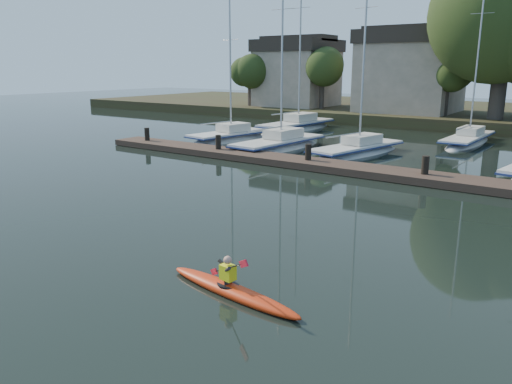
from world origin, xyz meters
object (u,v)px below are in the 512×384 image
Objects in this scene: sailboat_2 at (356,157)px; kayak at (231,288)px; dock at (362,170)px; sailboat_0 at (229,143)px; sailboat_1 at (279,152)px; sailboat_6 at (467,146)px; sailboat_5 at (296,132)px.

kayak is at bearing -62.70° from sailboat_2.
dock is 2.86× the size of sailboat_0.
kayak is at bearing -56.14° from sailboat_1.
sailboat_2 is 9.43m from sailboat_6.
sailboat_5 is at bearing -177.33° from sailboat_6.
sailboat_5 is (-14.41, 27.05, -0.36)m from kayak.
sailboat_1 is 1.02× the size of sailboat_2.
dock is 13.15m from sailboat_0.
sailboat_1 is 10.02m from sailboat_5.
sailboat_2 is at bearing 112.64° from kayak.
kayak is 0.28× the size of sailboat_6.
sailboat_5 is at bearing 93.92° from sailboat_0.
sailboat_0 is at bearing -91.21° from sailboat_5.
sailboat_6 is at bearing 5.00° from sailboat_5.
kayak is 0.28× the size of sailboat_2.
sailboat_2 is at bearing 16.21° from sailboat_1.
sailboat_1 is (-7.32, 3.91, -0.40)m from dock.
dock is at bearing -96.37° from sailboat_6.
sailboat_5 is (-11.46, 13.03, -0.41)m from dock.
kayak is 0.34× the size of sailboat_0.
sailboat_1 is at bearing -132.75° from sailboat_6.
dock is 13.46m from sailboat_6.
dock is at bearing -13.45° from sailboat_0.
sailboat_6 is (13.97, 8.34, 0.03)m from sailboat_0.
sailboat_5 reaches higher than sailboat_1.
sailboat_6 is at bearing 49.90° from sailboat_1.
sailboat_6 is (4.32, 8.38, 0.01)m from sailboat_2.
kayak is 19.73m from sailboat_2.
sailboat_6 is (-1.13, 27.34, -0.32)m from kayak.
kayak is 0.25× the size of sailboat_5.
sailboat_5 is at bearing 131.33° from dock.
sailboat_1 is at bearing -156.57° from sailboat_2.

